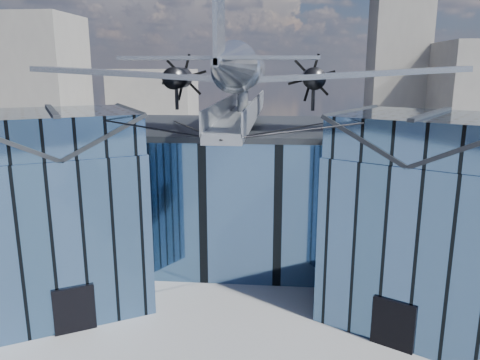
{
  "coord_description": "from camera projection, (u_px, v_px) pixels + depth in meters",
  "views": [
    {
      "loc": [
        2.6,
        -26.7,
        14.08
      ],
      "look_at": [
        0.0,
        2.0,
        7.2
      ],
      "focal_mm": 35.0,
      "sensor_mm": 36.0,
      "label": 1
    }
  ],
  "objects": [
    {
      "name": "ground_plane",
      "position": [
        237.0,
        299.0,
        29.37
      ],
      "size": [
        120.0,
        120.0,
        0.0
      ],
      "primitive_type": "plane",
      "color": "gray"
    },
    {
      "name": "museum",
      "position": [
        245.0,
        190.0,
        33.72
      ],
      "size": [
        32.88,
        24.5,
        17.6
      ],
      "color": "#466890",
      "rests_on": "ground"
    },
    {
      "name": "bg_towers",
      "position": [
        276.0,
        94.0,
        75.82
      ],
      "size": [
        77.0,
        24.5,
        26.0
      ],
      "color": "slate",
      "rests_on": "ground"
    },
    {
      "name": "tree_side_w",
      "position": [
        28.0,
        195.0,
        40.94
      ],
      "size": [
        3.81,
        3.81,
        4.84
      ],
      "rotation": [
        0.0,
        0.0,
        0.27
      ],
      "color": "#372516",
      "rests_on": "ground"
    }
  ]
}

